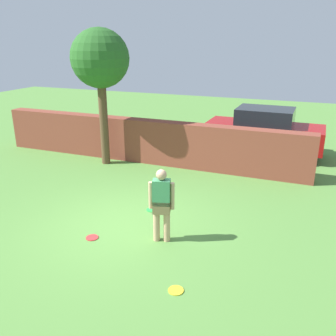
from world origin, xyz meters
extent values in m
plane|color=#568C3D|center=(0.00, 0.00, 0.00)|extent=(40.00, 40.00, 0.00)
cube|color=brown|center=(-1.50, 4.37, 0.75)|extent=(11.18, 0.50, 1.49)
cylinder|color=brown|center=(-2.68, 3.70, 1.50)|extent=(0.28, 0.28, 2.99)
sphere|color=#286023|center=(-2.68, 3.70, 3.51)|extent=(1.88, 1.88, 1.88)
cylinder|color=tan|center=(0.99, -0.35, 0.42)|extent=(0.14, 0.14, 0.85)
cylinder|color=tan|center=(1.20, -0.30, 0.42)|extent=(0.14, 0.14, 0.85)
cube|color=olive|center=(1.09, -0.32, 0.80)|extent=(0.41, 0.31, 0.28)
cube|color=#3F8C59|center=(1.09, -0.32, 1.12)|extent=(0.41, 0.31, 0.55)
sphere|color=tan|center=(1.09, -0.32, 1.51)|extent=(0.22, 0.22, 0.22)
cylinder|color=tan|center=(0.88, -0.39, 1.05)|extent=(0.09, 0.09, 0.58)
cylinder|color=tan|center=(1.31, -0.26, 1.05)|extent=(0.09, 0.09, 0.58)
cube|color=#A51111|center=(2.22, 6.84, 0.72)|extent=(4.23, 1.79, 0.80)
cube|color=#1E2328|center=(2.22, 6.84, 1.42)|extent=(2.03, 1.54, 0.60)
cylinder|color=black|center=(3.60, 7.66, 0.32)|extent=(0.64, 0.23, 0.64)
cylinder|color=black|center=(3.57, 5.96, 0.32)|extent=(0.64, 0.23, 0.64)
cylinder|color=black|center=(0.87, 7.72, 0.32)|extent=(0.64, 0.23, 0.64)
cylinder|color=black|center=(0.84, 6.02, 0.32)|extent=(0.64, 0.23, 0.64)
cylinder|color=green|center=(0.30, 0.92, 0.01)|extent=(0.27, 0.27, 0.02)
cylinder|color=yellow|center=(1.95, -1.76, 0.01)|extent=(0.27, 0.27, 0.02)
cylinder|color=red|center=(-0.35, -0.80, 0.01)|extent=(0.27, 0.27, 0.02)
camera|label=1|loc=(3.71, -6.56, 4.08)|focal=38.46mm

